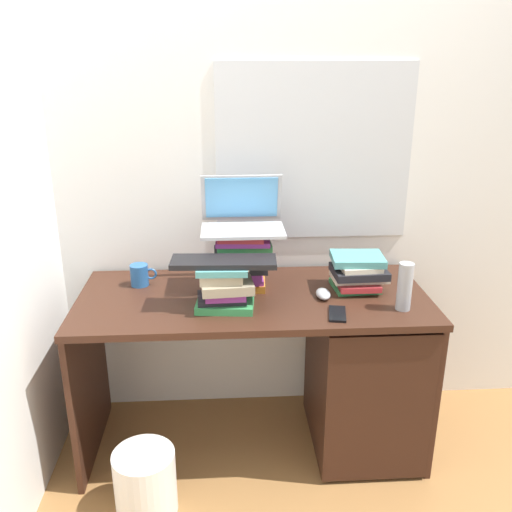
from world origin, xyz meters
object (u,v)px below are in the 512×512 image
at_px(book_stack_tall, 243,259).
at_px(computer_mouse, 323,294).
at_px(mug, 140,275).
at_px(keyboard, 224,262).
at_px(desk, 339,365).
at_px(laptop, 242,217).
at_px(book_stack_keyboard_riser, 224,287).
at_px(wastebasket, 145,482).
at_px(book_stack_side, 358,272).
at_px(water_bottle, 405,287).
at_px(cell_phone, 337,314).

bearing_deg(book_stack_tall, computer_mouse, -20.80).
bearing_deg(mug, book_stack_tall, -7.28).
bearing_deg(keyboard, desk, 11.47).
distance_m(laptop, computer_mouse, 0.48).
bearing_deg(keyboard, book_stack_keyboard_riser, -87.68).
bearing_deg(computer_mouse, keyboard, -171.89).
relative_size(book_stack_tall, wastebasket, 0.95).
relative_size(desk, laptop, 4.24).
height_order(desk, mug, mug).
height_order(book_stack_tall, laptop, laptop).
bearing_deg(desk, mug, 169.23).
distance_m(laptop, wastebasket, 1.15).
distance_m(book_stack_side, keyboard, 0.61).
relative_size(book_stack_keyboard_riser, wastebasket, 0.90).
relative_size(book_stack_keyboard_riser, water_bottle, 1.24).
bearing_deg(water_bottle, mug, 163.94).
xyz_separation_m(book_stack_keyboard_riser, mug, (-0.37, 0.25, -0.04)).
bearing_deg(desk, laptop, 159.23).
height_order(book_stack_side, laptop, laptop).
bearing_deg(mug, keyboard, -33.25).
xyz_separation_m(desk, computer_mouse, (-0.09, -0.02, 0.36)).
height_order(desk, book_stack_tall, book_stack_tall).
height_order(keyboard, computer_mouse, keyboard).
height_order(book_stack_tall, book_stack_keyboard_riser, book_stack_tall).
height_order(book_stack_tall, mug, book_stack_tall).
xyz_separation_m(desk, book_stack_tall, (-0.43, 0.11, 0.48)).
distance_m(mug, wastebasket, 0.86).
bearing_deg(book_stack_keyboard_riser, water_bottle, -4.96).
distance_m(book_stack_side, laptop, 0.56).
bearing_deg(water_bottle, desk, 145.30).
bearing_deg(mug, book_stack_keyboard_riser, -34.02).
distance_m(mug, cell_phone, 0.90).
xyz_separation_m(book_stack_tall, keyboard, (-0.08, -0.19, 0.06)).
distance_m(book_stack_keyboard_riser, wastebasket, 0.83).
bearing_deg(water_bottle, book_stack_tall, 158.08).
distance_m(book_stack_keyboard_riser, mug, 0.45).
bearing_deg(book_stack_side, cell_phone, -118.62).
xyz_separation_m(laptop, keyboard, (-0.08, -0.24, -0.12)).
height_order(book_stack_side, keyboard, keyboard).
height_order(book_stack_tall, wastebasket, book_stack_tall).
distance_m(book_stack_tall, water_bottle, 0.69).
xyz_separation_m(water_bottle, wastebasket, (-1.05, -0.23, -0.72)).
bearing_deg(computer_mouse, water_bottle, -23.14).
relative_size(book_stack_keyboard_riser, mug, 2.09).
height_order(book_stack_keyboard_riser, mug, book_stack_keyboard_riser).
distance_m(book_stack_keyboard_riser, laptop, 0.34).
xyz_separation_m(desk, cell_phone, (-0.06, -0.19, 0.35)).
bearing_deg(book_stack_side, book_stack_tall, 175.05).
relative_size(desk, mug, 12.70).
bearing_deg(book_stack_keyboard_riser, keyboard, 89.55).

